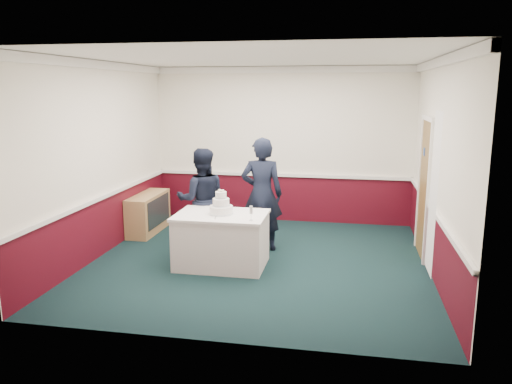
% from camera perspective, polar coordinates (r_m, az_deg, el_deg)
% --- Properties ---
extents(ground, '(5.00, 5.00, 0.00)m').
position_cam_1_polar(ground, '(7.66, 0.33, -7.94)').
color(ground, black).
rests_on(ground, ground).
extents(room_shell, '(5.00, 5.00, 3.00)m').
position_cam_1_polar(room_shell, '(7.83, 1.72, 7.23)').
color(room_shell, white).
rests_on(room_shell, ground).
extents(sideboard, '(0.41, 1.20, 0.70)m').
position_cam_1_polar(sideboard, '(9.33, -12.19, -2.37)').
color(sideboard, tan).
rests_on(sideboard, ground).
extents(cake_table, '(1.32, 0.92, 0.79)m').
position_cam_1_polar(cake_table, '(7.39, -3.96, -5.44)').
color(cake_table, white).
rests_on(cake_table, ground).
extents(wedding_cake, '(0.35, 0.35, 0.36)m').
position_cam_1_polar(wedding_cake, '(7.26, -4.01, -1.67)').
color(wedding_cake, white).
rests_on(wedding_cake, cake_table).
extents(cake_knife, '(0.06, 0.22, 0.00)m').
position_cam_1_polar(cake_knife, '(7.10, -4.64, -2.87)').
color(cake_knife, silver).
rests_on(cake_knife, cake_table).
extents(champagne_flute, '(0.05, 0.05, 0.21)m').
position_cam_1_polar(champagne_flute, '(6.87, -0.57, -2.16)').
color(champagne_flute, silver).
rests_on(champagne_flute, cake_table).
extents(person_man, '(0.95, 0.84, 1.66)m').
position_cam_1_polar(person_man, '(8.07, -6.24, -0.86)').
color(person_man, black).
rests_on(person_man, ground).
extents(person_woman, '(0.70, 0.50, 1.83)m').
position_cam_1_polar(person_woman, '(8.01, 0.67, -0.25)').
color(person_woman, black).
rests_on(person_woman, ground).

